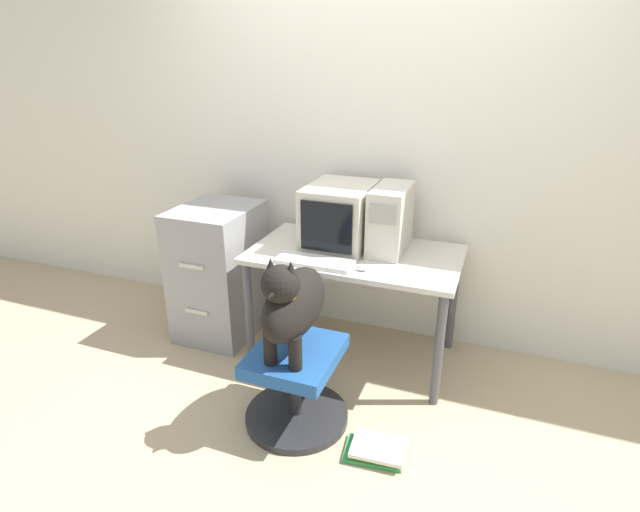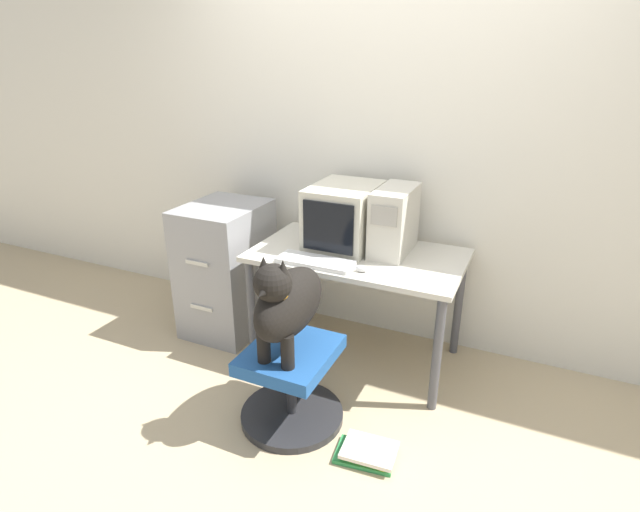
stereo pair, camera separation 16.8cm
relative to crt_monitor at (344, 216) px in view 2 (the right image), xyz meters
name	(u,v)px [view 2 (the right image)]	position (x,y,z in m)	size (l,w,h in m)	color
ground_plane	(333,386)	(0.13, -0.44, -0.89)	(12.00, 12.00, 0.00)	tan
wall_back	(385,139)	(0.13, 0.33, 0.41)	(8.00, 0.05, 2.60)	silver
desk	(358,267)	(0.13, -0.09, -0.27)	(1.22, 0.70, 0.70)	beige
crt_monitor	(344,216)	(0.00, 0.00, 0.00)	(0.37, 0.48, 0.37)	beige
pc_tower	(394,221)	(0.30, 0.02, 0.01)	(0.19, 0.41, 0.38)	beige
keyboard	(315,261)	(-0.03, -0.34, -0.17)	(0.43, 0.16, 0.03)	silver
computer_mouse	(361,269)	(0.24, -0.34, -0.17)	(0.07, 0.04, 0.04)	silver
office_chair	(291,383)	(0.04, -0.78, -0.67)	(0.54, 0.54, 0.42)	#262628
dog	(287,302)	(0.04, -0.80, -0.19)	(0.23, 0.54, 0.54)	black
filing_cabinet	(226,269)	(-0.80, -0.12, -0.44)	(0.47, 0.59, 0.88)	gray
book_stack_floor	(367,452)	(0.49, -0.88, -0.86)	(0.30, 0.22, 0.06)	#2D8C47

